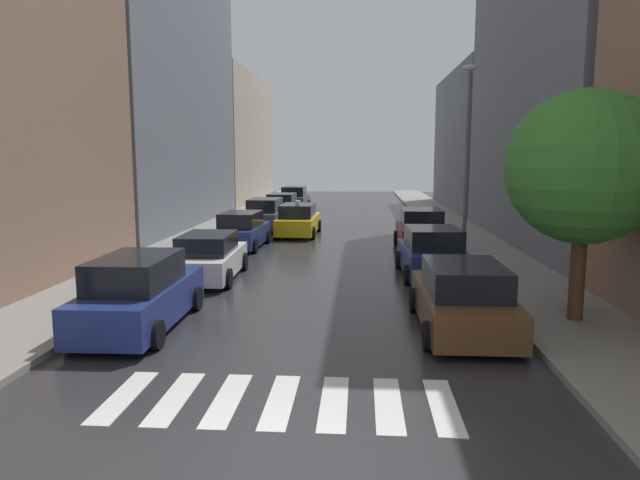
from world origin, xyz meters
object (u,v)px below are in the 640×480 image
at_px(parked_car_left_second, 209,257).
at_px(parked_car_right_third, 421,231).
at_px(parked_car_left_nearest, 139,294).
at_px(street_tree_right, 584,168).
at_px(parked_car_left_fourth, 266,215).
at_px(parked_car_left_sixth, 294,199).
at_px(taxi_midroad, 298,221).
at_px(parked_car_right_second, 432,254).
at_px(lamp_post_right, 467,147).
at_px(parked_car_left_third, 242,231).
at_px(parked_car_right_nearest, 463,299).
at_px(parked_car_left_fifth, 282,206).

distance_m(parked_car_left_second, parked_car_right_third, 10.19).
height_order(parked_car_left_nearest, street_tree_right, street_tree_right).
bearing_deg(parked_car_left_fourth, parked_car_left_sixth, 0.75).
distance_m(parked_car_left_nearest, taxi_midroad, 16.59).
xyz_separation_m(taxi_midroad, street_tree_right, (8.45, -15.49, 3.04)).
xyz_separation_m(parked_car_left_fourth, taxi_midroad, (2.09, -2.33, -0.04)).
height_order(parked_car_right_second, lamp_post_right, lamp_post_right).
height_order(parked_car_left_nearest, taxi_midroad, taxi_midroad).
relative_size(parked_car_left_third, parked_car_right_nearest, 0.93).
xyz_separation_m(parked_car_left_third, parked_car_left_sixth, (0.20, 18.87, 0.06)).
height_order(parked_car_left_fifth, parked_car_right_nearest, parked_car_right_nearest).
bearing_deg(parked_car_left_second, parked_car_right_second, -84.53).
xyz_separation_m(parked_car_left_nearest, parked_car_left_fourth, (-0.08, 18.80, -0.02)).
bearing_deg(street_tree_right, taxi_midroad, 118.60).
bearing_deg(parked_car_right_nearest, lamp_post_right, -10.45).
distance_m(parked_car_left_fourth, parked_car_left_sixth, 12.22).
xyz_separation_m(parked_car_left_third, parked_car_left_fourth, (-0.03, 6.65, 0.05)).
height_order(parked_car_left_second, parked_car_right_third, parked_car_right_third).
xyz_separation_m(parked_car_left_fifth, parked_car_right_second, (7.67, -18.66, 0.03)).
bearing_deg(taxi_midroad, parked_car_right_third, -124.32).
bearing_deg(parked_car_left_sixth, parked_car_right_second, -162.10).
relative_size(parked_car_left_third, parked_car_left_fourth, 0.94).
relative_size(parked_car_left_sixth, parked_car_right_second, 1.10).
distance_m(parked_car_left_fourth, taxi_midroad, 3.13).
height_order(parked_car_left_fourth, parked_car_right_third, parked_car_right_third).
distance_m(parked_car_left_nearest, parked_car_right_third, 14.57).
relative_size(parked_car_left_second, parked_car_left_third, 1.03).
bearing_deg(lamp_post_right, parked_car_right_second, -113.28).
bearing_deg(parked_car_left_third, parked_car_right_third, -86.87).
bearing_deg(parked_car_left_fourth, parked_car_right_third, -127.59).
xyz_separation_m(parked_car_left_sixth, street_tree_right, (10.31, -30.04, 2.98)).
distance_m(parked_car_left_second, lamp_post_right, 11.21).
bearing_deg(parked_car_left_fifth, parked_car_left_second, -177.27).
xyz_separation_m(parked_car_left_fourth, parked_car_right_second, (7.76, -12.30, -0.02)).
relative_size(parked_car_right_nearest, parked_car_right_third, 1.13).
bearing_deg(parked_car_left_fifth, parked_car_left_third, -178.11).
xyz_separation_m(parked_car_right_second, lamp_post_right, (1.79, 4.17, 3.64)).
distance_m(parked_car_left_nearest, parked_car_left_sixth, 31.01).
relative_size(parked_car_left_fifth, lamp_post_right, 0.58).
distance_m(parked_car_left_fourth, parked_car_right_nearest, 20.04).
bearing_deg(parked_car_left_nearest, parked_car_left_fifth, -0.84).
bearing_deg(parked_car_right_nearest, parked_car_right_second, -0.78).
bearing_deg(street_tree_right, parked_car_left_third, 133.25).
relative_size(parked_car_right_second, taxi_midroad, 0.90).
relative_size(street_tree_right, lamp_post_right, 0.73).
bearing_deg(street_tree_right, parked_car_left_fifth, 113.38).
distance_m(parked_car_left_nearest, parked_car_right_second, 10.05).
xyz_separation_m(parked_car_left_nearest, taxi_midroad, (2.00, 16.47, -0.06)).
xyz_separation_m(parked_car_left_second, parked_car_left_third, (-0.26, 6.60, 0.03)).
distance_m(taxi_midroad, lamp_post_right, 10.14).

